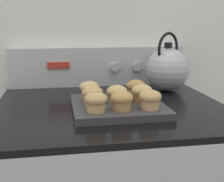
{
  "coord_description": "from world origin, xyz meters",
  "views": [
    {
      "loc": [
        -0.16,
        -0.63,
        1.18
      ],
      "look_at": [
        -0.01,
        0.27,
        0.97
      ],
      "focal_mm": 50.0,
      "sensor_mm": 36.0,
      "label": 1
    }
  ],
  "objects_px": {
    "muffin_r1_c0": "(93,95)",
    "muffin_r2_c0": "(89,89)",
    "muffin_r0_c2": "(150,99)",
    "tea_kettle": "(168,69)",
    "muffin_r0_c0": "(96,102)",
    "muffin_r1_c1": "(117,94)",
    "muffin_r1_c2": "(142,93)",
    "muffin_r2_c2": "(136,88)",
    "muffin_pan": "(118,106)",
    "muffin_r0_c1": "(122,100)"
  },
  "relations": [
    {
      "from": "muffin_r1_c1",
      "to": "muffin_r2_c0",
      "type": "xyz_separation_m",
      "value": [
        -0.08,
        0.08,
        0.0
      ]
    },
    {
      "from": "muffin_r0_c2",
      "to": "muffin_r2_c0",
      "type": "xyz_separation_m",
      "value": [
        -0.16,
        0.16,
        0.0
      ]
    },
    {
      "from": "muffin_pan",
      "to": "muffin_r2_c0",
      "type": "relative_size",
      "value": 4.31
    },
    {
      "from": "muffin_r2_c2",
      "to": "muffin_pan",
      "type": "bearing_deg",
      "value": -134.28
    },
    {
      "from": "muffin_r1_c1",
      "to": "muffin_r2_c0",
      "type": "bearing_deg",
      "value": 134.3
    },
    {
      "from": "muffin_r0_c2",
      "to": "muffin_r1_c0",
      "type": "bearing_deg",
      "value": 152.89
    },
    {
      "from": "muffin_r1_c0",
      "to": "muffin_r2_c0",
      "type": "distance_m",
      "value": 0.08
    },
    {
      "from": "tea_kettle",
      "to": "muffin_pan",
      "type": "bearing_deg",
      "value": -135.97
    },
    {
      "from": "muffin_pan",
      "to": "muffin_r1_c2",
      "type": "bearing_deg",
      "value": 1.8
    },
    {
      "from": "muffin_r1_c0",
      "to": "muffin_r2_c0",
      "type": "relative_size",
      "value": 1.0
    },
    {
      "from": "muffin_r1_c1",
      "to": "tea_kettle",
      "type": "bearing_deg",
      "value": 43.5
    },
    {
      "from": "muffin_r2_c0",
      "to": "muffin_r0_c0",
      "type": "bearing_deg",
      "value": -89.46
    },
    {
      "from": "muffin_r0_c1",
      "to": "muffin_r2_c2",
      "type": "bearing_deg",
      "value": 62.94
    },
    {
      "from": "tea_kettle",
      "to": "muffin_r2_c2",
      "type": "bearing_deg",
      "value": -136.8
    },
    {
      "from": "muffin_r0_c1",
      "to": "tea_kettle",
      "type": "xyz_separation_m",
      "value": [
        0.24,
        0.31,
        0.04
      ]
    },
    {
      "from": "muffin_r2_c0",
      "to": "muffin_r1_c0",
      "type": "bearing_deg",
      "value": -88.87
    },
    {
      "from": "muffin_r0_c0",
      "to": "muffin_r0_c2",
      "type": "relative_size",
      "value": 1.0
    },
    {
      "from": "muffin_r1_c1",
      "to": "tea_kettle",
      "type": "distance_m",
      "value": 0.34
    },
    {
      "from": "muffin_pan",
      "to": "muffin_r1_c2",
      "type": "relative_size",
      "value": 4.31
    },
    {
      "from": "muffin_r0_c2",
      "to": "tea_kettle",
      "type": "distance_m",
      "value": 0.35
    },
    {
      "from": "muffin_r2_c0",
      "to": "muffin_r2_c2",
      "type": "relative_size",
      "value": 1.0
    },
    {
      "from": "muffin_pan",
      "to": "muffin_r1_c0",
      "type": "distance_m",
      "value": 0.09
    },
    {
      "from": "muffin_r1_c1",
      "to": "muffin_r1_c2",
      "type": "bearing_deg",
      "value": 0.05
    },
    {
      "from": "muffin_pan",
      "to": "muffin_r0_c0",
      "type": "xyz_separation_m",
      "value": [
        -0.08,
        -0.08,
        0.04
      ]
    },
    {
      "from": "muffin_r1_c2",
      "to": "tea_kettle",
      "type": "bearing_deg",
      "value": 54.52
    },
    {
      "from": "muffin_r1_c2",
      "to": "muffin_r2_c2",
      "type": "height_order",
      "value": "same"
    },
    {
      "from": "muffin_r0_c2",
      "to": "muffin_r2_c2",
      "type": "relative_size",
      "value": 1.0
    },
    {
      "from": "muffin_r0_c0",
      "to": "muffin_r0_c1",
      "type": "height_order",
      "value": "same"
    },
    {
      "from": "muffin_r1_c1",
      "to": "muffin_r2_c2",
      "type": "bearing_deg",
      "value": 44.1
    },
    {
      "from": "muffin_r2_c0",
      "to": "muffin_r2_c2",
      "type": "xyz_separation_m",
      "value": [
        0.16,
        -0.0,
        0.0
      ]
    },
    {
      "from": "muffin_r1_c2",
      "to": "tea_kettle",
      "type": "distance_m",
      "value": 0.29
    },
    {
      "from": "muffin_r2_c0",
      "to": "muffin_r0_c2",
      "type": "bearing_deg",
      "value": -45.17
    },
    {
      "from": "muffin_r0_c2",
      "to": "muffin_r2_c0",
      "type": "bearing_deg",
      "value": 134.83
    },
    {
      "from": "muffin_r2_c0",
      "to": "muffin_r2_c2",
      "type": "bearing_deg",
      "value": -0.86
    },
    {
      "from": "muffin_r0_c2",
      "to": "tea_kettle",
      "type": "relative_size",
      "value": 0.28
    },
    {
      "from": "muffin_pan",
      "to": "muffin_r0_c1",
      "type": "height_order",
      "value": "muffin_r0_c1"
    },
    {
      "from": "muffin_pan",
      "to": "muffin_r0_c2",
      "type": "height_order",
      "value": "muffin_r0_c2"
    },
    {
      "from": "muffin_pan",
      "to": "tea_kettle",
      "type": "relative_size",
      "value": 1.22
    },
    {
      "from": "muffin_r1_c1",
      "to": "muffin_r2_c2",
      "type": "height_order",
      "value": "same"
    },
    {
      "from": "muffin_r0_c1",
      "to": "muffin_r0_c2",
      "type": "distance_m",
      "value": 0.08
    },
    {
      "from": "muffin_r0_c0",
      "to": "muffin_r1_c0",
      "type": "distance_m",
      "value": 0.08
    },
    {
      "from": "muffin_r0_c2",
      "to": "muffin_r0_c0",
      "type": "bearing_deg",
      "value": -179.14
    },
    {
      "from": "muffin_r2_c2",
      "to": "tea_kettle",
      "type": "distance_m",
      "value": 0.23
    },
    {
      "from": "muffin_r0_c2",
      "to": "muffin_pan",
      "type": "bearing_deg",
      "value": 135.45
    },
    {
      "from": "tea_kettle",
      "to": "muffin_r1_c0",
      "type": "bearing_deg",
      "value": -144.01
    },
    {
      "from": "muffin_r1_c1",
      "to": "muffin_r1_c2",
      "type": "height_order",
      "value": "same"
    },
    {
      "from": "muffin_pan",
      "to": "tea_kettle",
      "type": "bearing_deg",
      "value": 44.03
    },
    {
      "from": "muffin_r0_c0",
      "to": "tea_kettle",
      "type": "xyz_separation_m",
      "value": [
        0.32,
        0.31,
        0.04
      ]
    },
    {
      "from": "muffin_r2_c2",
      "to": "tea_kettle",
      "type": "height_order",
      "value": "tea_kettle"
    },
    {
      "from": "muffin_r0_c1",
      "to": "muffin_r1_c2",
      "type": "bearing_deg",
      "value": 44.95
    }
  ]
}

